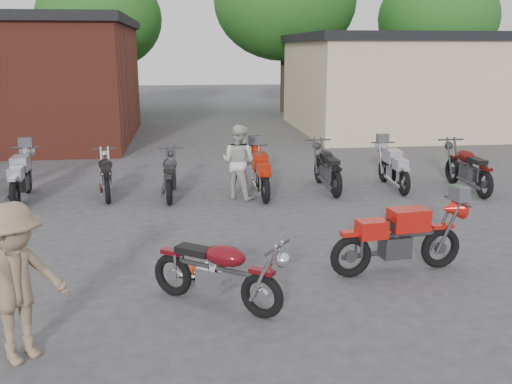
{
  "coord_description": "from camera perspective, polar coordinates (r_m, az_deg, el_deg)",
  "views": [
    {
      "loc": [
        -1.07,
        -7.22,
        3.23
      ],
      "look_at": [
        0.07,
        1.91,
        0.9
      ],
      "focal_mm": 40.0,
      "sensor_mm": 36.0,
      "label": 1
    }
  ],
  "objects": [
    {
      "name": "row_bike_3",
      "position": [
        12.77,
        -8.59,
        1.9
      ],
      "size": [
        0.64,
        1.88,
        1.08
      ],
      "primitive_type": null,
      "rotation": [
        0.0,
        0.0,
        1.56
      ],
      "color": "#242427",
      "rests_on": "ground"
    },
    {
      "name": "sportbike",
      "position": [
        8.61,
        14.22,
        -4.17
      ],
      "size": [
        2.07,
        0.92,
        1.16
      ],
      "primitive_type": null,
      "rotation": [
        0.0,
        0.0,
        0.13
      ],
      "color": "red",
      "rests_on": "ground"
    },
    {
      "name": "row_bike_1",
      "position": [
        13.28,
        -22.49,
        1.6
      ],
      "size": [
        0.82,
        2.04,
        1.15
      ],
      "primitive_type": null,
      "rotation": [
        0.0,
        0.0,
        1.65
      ],
      "color": "#9596A3",
      "rests_on": "ground"
    },
    {
      "name": "tree_3",
      "position": [
        32.01,
        17.59,
        14.6
      ],
      "size": [
        6.08,
        6.08,
        7.6
      ],
      "primitive_type": null,
      "color": "#124513",
      "rests_on": "ground"
    },
    {
      "name": "person_light",
      "position": [
        12.46,
        -1.77,
        3.03
      ],
      "size": [
        1.0,
        0.95,
        1.63
      ],
      "primitive_type": "imported",
      "rotation": [
        0.0,
        0.0,
        2.56
      ],
      "color": "#BCBCB7",
      "rests_on": "ground"
    },
    {
      "name": "ground",
      "position": [
        7.98,
        1.23,
        -9.66
      ],
      "size": [
        90.0,
        90.0,
        0.0
      ],
      "primitive_type": "plane",
      "color": "#39393C"
    },
    {
      "name": "tree_2",
      "position": [
        29.68,
        2.87,
        16.46
      ],
      "size": [
        7.04,
        7.04,
        8.8
      ],
      "primitive_type": null,
      "color": "#124513",
      "rests_on": "ground"
    },
    {
      "name": "row_bike_4",
      "position": [
        12.76,
        0.42,
        2.15
      ],
      "size": [
        0.69,
        1.95,
        1.12
      ],
      "primitive_type": null,
      "rotation": [
        0.0,
        0.0,
        1.6
      ],
      "color": "#A8220E",
      "rests_on": "ground"
    },
    {
      "name": "row_bike_2",
      "position": [
        13.12,
        -14.76,
        1.86
      ],
      "size": [
        0.86,
        1.89,
        1.06
      ],
      "primitive_type": null,
      "rotation": [
        0.0,
        0.0,
        1.72
      ],
      "color": "black",
      "rests_on": "ground"
    },
    {
      "name": "person_tan",
      "position": [
        6.46,
        -22.86,
        -8.43
      ],
      "size": [
        1.26,
        1.22,
        1.73
      ],
      "primitive_type": "imported",
      "rotation": [
        0.0,
        0.0,
        0.73
      ],
      "color": "#816A50",
      "rests_on": "ground"
    },
    {
      "name": "helmet",
      "position": [
        8.29,
        -6.04,
        -7.88
      ],
      "size": [
        0.32,
        0.32,
        0.25
      ],
      "primitive_type": "ellipsoid",
      "rotation": [
        0.0,
        0.0,
        0.2
      ],
      "color": "red",
      "rests_on": "ground"
    },
    {
      "name": "vintage_motorcycle",
      "position": [
        7.28,
        -3.85,
        -7.53
      ],
      "size": [
        1.86,
        1.59,
        1.08
      ],
      "primitive_type": null,
      "rotation": [
        0.0,
        0.0,
        -0.63
      ],
      "color": "#5C0B12",
      "rests_on": "ground"
    },
    {
      "name": "tree_1",
      "position": [
        29.49,
        -15.26,
        14.65
      ],
      "size": [
        5.92,
        5.92,
        7.4
      ],
      "primitive_type": null,
      "color": "#124513",
      "rests_on": "ground"
    },
    {
      "name": "row_bike_6",
      "position": [
        13.78,
        13.59,
        2.57
      ],
      "size": [
        0.63,
        1.88,
        1.09
      ],
      "primitive_type": null,
      "rotation": [
        0.0,
        0.0,
        1.56
      ],
      "color": "#999AA7",
      "rests_on": "ground"
    },
    {
      "name": "row_bike_5",
      "position": [
        13.35,
        7.13,
        2.68
      ],
      "size": [
        0.72,
        2.04,
        1.17
      ],
      "primitive_type": null,
      "rotation": [
        0.0,
        0.0,
        1.6
      ],
      "color": "black",
      "rests_on": "ground"
    },
    {
      "name": "row_bike_7",
      "position": [
        14.07,
        20.42,
        2.52
      ],
      "size": [
        0.7,
        2.06,
        1.19
      ],
      "primitive_type": null,
      "rotation": [
        0.0,
        0.0,
        1.58
      ],
      "color": "#4B0B09",
      "rests_on": "ground"
    },
    {
      "name": "stucco_building",
      "position": [
        24.24,
        16.44,
        10.15
      ],
      "size": [
        10.0,
        8.0,
        3.5
      ],
      "primitive_type": "cube",
      "color": "tan",
      "rests_on": "ground"
    }
  ]
}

